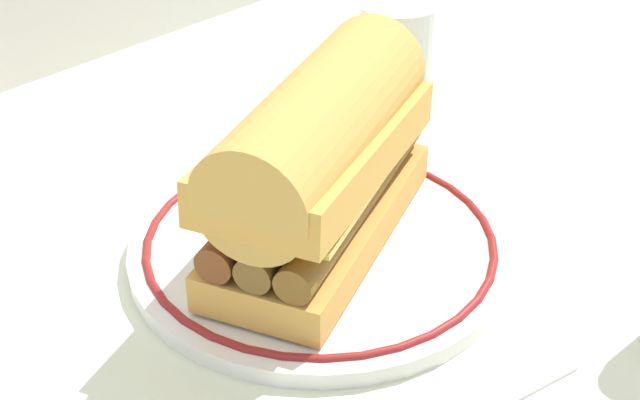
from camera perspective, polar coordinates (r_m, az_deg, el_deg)
The scene contains 4 objects.
ground_plane at distance 0.61m, azimuth -0.77°, elevation -4.84°, with size 1.50×1.50×0.00m, color silver.
plate at distance 0.63m, azimuth 0.00°, elevation -2.83°, with size 0.26×0.26×0.01m.
sausage_sandwich at distance 0.59m, azimuth 0.00°, elevation 2.54°, with size 0.23×0.16×0.12m.
drinking_glass at distance 0.78m, azimuth 4.70°, elevation 7.87°, with size 0.06×0.06×0.11m.
Camera 1 is at (-0.34, -0.34, 0.38)m, focal length 51.72 mm.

